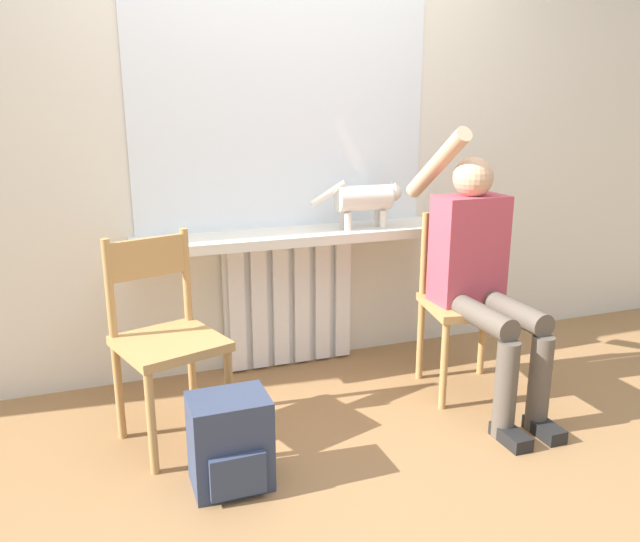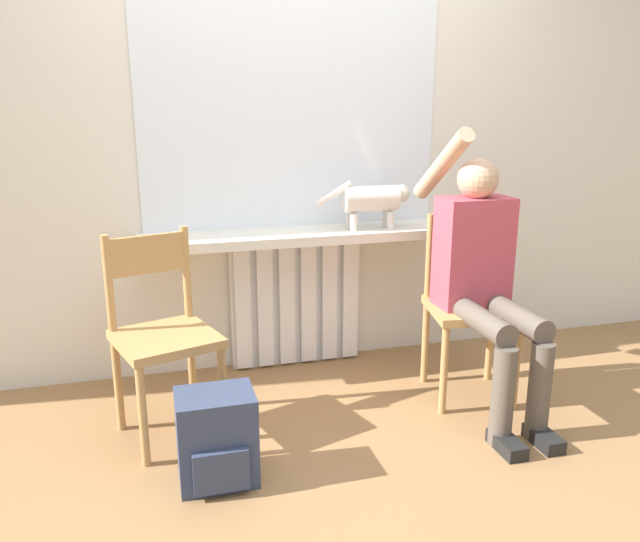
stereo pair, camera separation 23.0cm
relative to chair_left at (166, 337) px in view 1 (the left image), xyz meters
name	(u,v)px [view 1 (the left image)]	position (x,y,z in m)	size (l,w,h in m)	color
ground_plane	(376,470)	(0.74, -0.55, -0.48)	(12.00, 12.00, 0.00)	olive
wall_with_window	(283,120)	(0.74, 0.68, 0.87)	(7.00, 0.06, 2.70)	silver
radiator	(289,301)	(0.74, 0.60, -0.11)	(0.73, 0.08, 0.74)	white
windowsill	(295,236)	(0.74, 0.49, 0.28)	(1.67, 0.32, 0.05)	silver
window_glass	(284,109)	(0.74, 0.65, 0.93)	(1.60, 0.01, 1.24)	white
chair_left	(166,337)	(0.00, 0.00, 0.00)	(0.50, 0.50, 0.90)	#B2844C
chair_right	(464,300)	(1.48, 0.00, 0.00)	(0.47, 0.47, 0.90)	#B2844C
person	(480,269)	(1.47, -0.13, 0.20)	(0.36, 1.03, 1.34)	brown
cat	(366,199)	(1.13, 0.45, 0.47)	(0.52, 0.14, 0.26)	silver
backpack	(230,442)	(0.17, -0.44, -0.30)	(0.30, 0.26, 0.37)	#333D56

